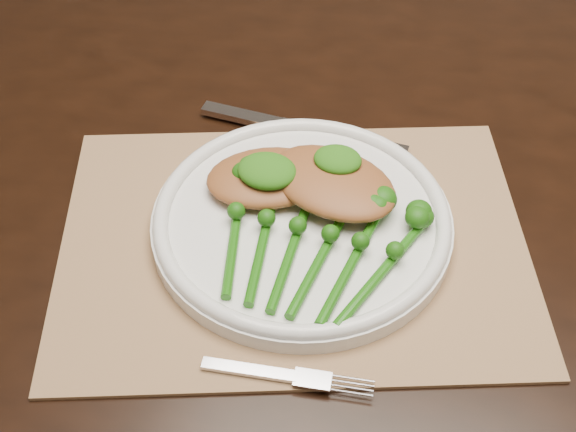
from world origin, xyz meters
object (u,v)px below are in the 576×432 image
(placemat, at_px, (294,243))
(dinner_plate, at_px, (302,220))
(dining_table, at_px, (376,387))
(broccolini_bundle, at_px, (306,254))
(chicken_fillet_left, at_px, (269,177))

(placemat, height_order, dinner_plate, dinner_plate)
(dining_table, bearing_deg, broccolini_bundle, -126.26)
(dining_table, relative_size, dinner_plate, 5.89)
(dinner_plate, bearing_deg, placemat, -102.16)
(placemat, distance_m, chicken_fillet_left, 0.07)
(placemat, height_order, broccolini_bundle, broccolini_bundle)
(dining_table, height_order, chicken_fillet_left, chicken_fillet_left)
(placemat, xyz_separation_m, chicken_fillet_left, (-0.04, 0.05, 0.03))
(dinner_plate, xyz_separation_m, chicken_fillet_left, (-0.04, 0.03, 0.02))
(chicken_fillet_left, bearing_deg, dinner_plate, -61.09)
(placemat, xyz_separation_m, dinner_plate, (0.00, 0.02, 0.02))
(dining_table, bearing_deg, chicken_fillet_left, -166.39)
(broccolini_bundle, bearing_deg, chicken_fillet_left, 129.87)
(placemat, height_order, chicken_fillet_left, chicken_fillet_left)
(dining_table, height_order, dinner_plate, dinner_plate)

